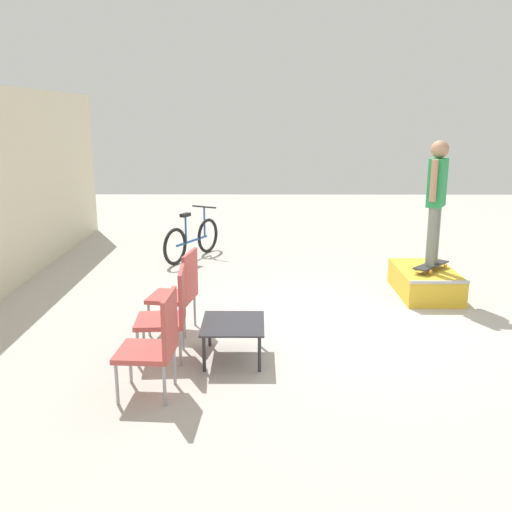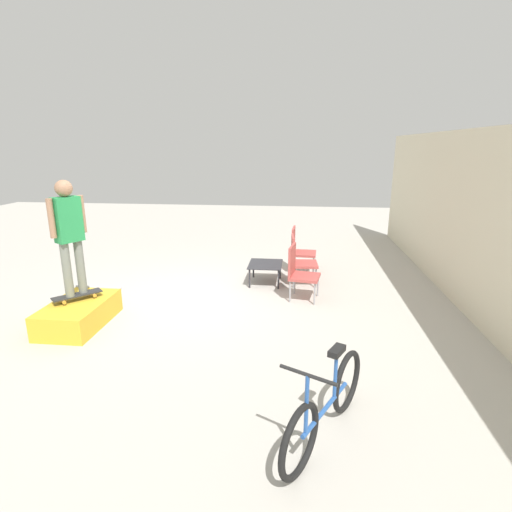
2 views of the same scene
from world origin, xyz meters
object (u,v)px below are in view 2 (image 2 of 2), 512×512
at_px(patio_chair_left, 299,248).
at_px(patio_chair_center, 299,258).
at_px(person_skater, 69,229).
at_px(patio_chair_right, 299,270).
at_px(bicycle, 326,406).
at_px(skateboard_on_ramp, 77,295).
at_px(coffee_table, 265,266).
at_px(skate_ramp_box, 79,313).

bearing_deg(patio_chair_left, patio_chair_center, -176.52).
height_order(person_skater, patio_chair_left, person_skater).
xyz_separation_m(patio_chair_right, bicycle, (3.64, 0.27, -0.19)).
bearing_deg(skateboard_on_ramp, coffee_table, 172.29).
distance_m(skateboard_on_ramp, bicycle, 4.34).
height_order(skateboard_on_ramp, patio_chair_right, patio_chair_right).
distance_m(skateboard_on_ramp, patio_chair_right, 3.73).
distance_m(skate_ramp_box, patio_chair_left, 4.64).
xyz_separation_m(skate_ramp_box, bicycle, (2.15, 3.68, 0.16)).
xyz_separation_m(skate_ramp_box, patio_chair_right, (-1.49, 3.41, 0.35)).
bearing_deg(skateboard_on_ramp, patio_chair_center, 166.28).
bearing_deg(coffee_table, bicycle, 12.06).
relative_size(person_skater, coffee_table, 2.29).
bearing_deg(skateboard_on_ramp, patio_chair_right, 155.87).
height_order(coffee_table, patio_chair_left, patio_chair_left).
distance_m(coffee_table, patio_chair_center, 0.70).
xyz_separation_m(person_skater, patio_chair_left, (-3.05, 3.46, -0.98)).
bearing_deg(patio_chair_center, coffee_table, 85.72).
height_order(skateboard_on_ramp, person_skater, person_skater).
height_order(skateboard_on_ramp, patio_chair_left, patio_chair_left).
bearing_deg(person_skater, patio_chair_right, 141.03).
distance_m(skateboard_on_ramp, patio_chair_left, 4.61).
relative_size(coffee_table, patio_chair_center, 0.77).
bearing_deg(patio_chair_right, skate_ramp_box, 123.54).
bearing_deg(patio_chair_right, patio_chair_center, 9.99).
height_order(skateboard_on_ramp, coffee_table, skateboard_on_ramp).
bearing_deg(skate_ramp_box, patio_chair_center, 123.92).
bearing_deg(bicycle, coffee_table, -140.22).
relative_size(person_skater, patio_chair_center, 1.77).
distance_m(skate_ramp_box, skateboard_on_ramp, 0.29).
distance_m(coffee_table, patio_chair_left, 1.09).
height_order(patio_chair_left, patio_chair_center, same).
xyz_separation_m(patio_chair_center, bicycle, (4.44, 0.27, -0.19)).
xyz_separation_m(skateboard_on_ramp, patio_chair_center, (-2.21, 3.46, 0.08)).
bearing_deg(coffee_table, patio_chair_left, 140.68).
bearing_deg(coffee_table, patio_chair_center, 89.44).
distance_m(person_skater, coffee_table, 3.74).
height_order(patio_chair_right, bicycle, patio_chair_right).
relative_size(coffee_table, bicycle, 0.50).
height_order(skateboard_on_ramp, patio_chair_center, patio_chair_center).
bearing_deg(patio_chair_left, skateboard_on_ramp, 134.89).
height_order(coffee_table, patio_chair_right, patio_chair_right).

